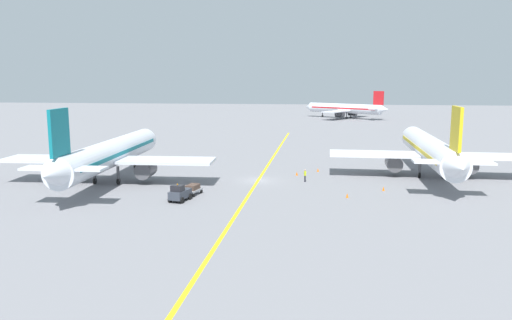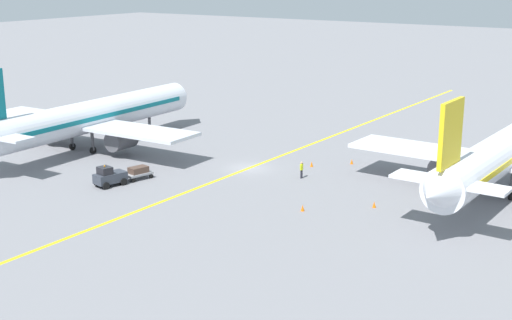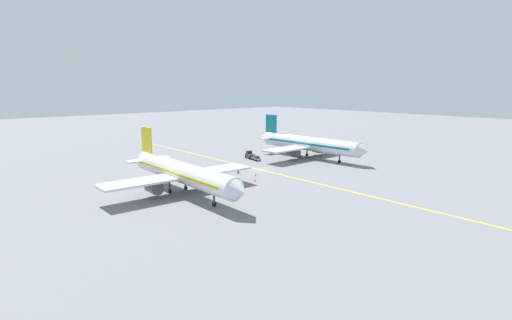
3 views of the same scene
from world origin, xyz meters
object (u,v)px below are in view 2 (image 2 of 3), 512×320
(ground_crew_worker, at_px, (302,169))
(traffic_cone_far_edge, at_px, (374,205))
(baggage_tug_dark, at_px, (109,177))
(airplane_at_gate, at_px, (91,117))
(traffic_cone_near_nose, at_px, (352,161))
(baggage_cart_trailing, at_px, (138,172))
(traffic_cone_by_wingtip, at_px, (312,164))
(traffic_cone_mid_apron, at_px, (303,208))
(airplane_adjacent_stand, at_px, (501,153))

(ground_crew_worker, xyz_separation_m, traffic_cone_far_edge, (9.75, -4.28, -0.63))
(traffic_cone_far_edge, bearing_deg, baggage_tug_dark, -161.08)
(airplane_at_gate, height_order, traffic_cone_near_nose, airplane_at_gate)
(traffic_cone_near_nose, bearing_deg, baggage_tug_dark, -128.09)
(airplane_at_gate, bearing_deg, traffic_cone_near_nose, 21.02)
(traffic_cone_near_nose, height_order, traffic_cone_far_edge, same)
(baggage_cart_trailing, bearing_deg, baggage_tug_dark, -102.58)
(baggage_tug_dark, bearing_deg, traffic_cone_near_nose, 51.91)
(traffic_cone_by_wingtip, xyz_separation_m, traffic_cone_far_edge, (11.00, -8.52, 0.00))
(traffic_cone_mid_apron, bearing_deg, traffic_cone_near_nose, 101.69)
(ground_crew_worker, relative_size, traffic_cone_far_edge, 3.05)
(baggage_cart_trailing, xyz_separation_m, traffic_cone_by_wingtip, (11.86, 13.39, -0.49))
(baggage_tug_dark, bearing_deg, traffic_cone_far_edge, 18.92)
(airplane_at_gate, xyz_separation_m, baggage_cart_trailing, (12.72, -6.06, -2.95))
(airplane_at_gate, height_order, baggage_tug_dark, airplane_at_gate)
(airplane_adjacent_stand, height_order, baggage_tug_dark, airplane_adjacent_stand)
(baggage_tug_dark, distance_m, traffic_cone_by_wingtip, 20.84)
(airplane_adjacent_stand, xyz_separation_m, traffic_cone_near_nose, (-15.65, 1.49, -3.43))
(ground_crew_worker, height_order, traffic_cone_far_edge, ground_crew_worker)
(baggage_tug_dark, relative_size, traffic_cone_near_nose, 5.92)
(airplane_adjacent_stand, bearing_deg, traffic_cone_mid_apron, -130.34)
(ground_crew_worker, bearing_deg, airplane_at_gate, -173.19)
(airplane_at_gate, bearing_deg, airplane_adjacent_stand, 11.90)
(traffic_cone_near_nose, relative_size, traffic_cone_far_edge, 1.00)
(baggage_tug_dark, relative_size, ground_crew_worker, 1.94)
(traffic_cone_by_wingtip, bearing_deg, traffic_cone_mid_apron, -63.63)
(airplane_adjacent_stand, xyz_separation_m, ground_crew_worker, (-17.41, -6.03, -2.80))
(airplane_at_gate, height_order, traffic_cone_by_wingtip, airplane_at_gate)
(airplane_adjacent_stand, distance_m, traffic_cone_near_nose, 16.09)
(airplane_at_gate, bearing_deg, traffic_cone_by_wingtip, 16.60)
(airplane_at_gate, xyz_separation_m, traffic_cone_by_wingtip, (24.58, 7.33, -3.43))
(traffic_cone_mid_apron, bearing_deg, ground_crew_worker, 120.81)
(airplane_at_gate, relative_size, traffic_cone_by_wingtip, 64.52)
(baggage_cart_trailing, distance_m, traffic_cone_mid_apron, 18.19)
(baggage_tug_dark, distance_m, baggage_cart_trailing, 3.30)
(baggage_cart_trailing, height_order, traffic_cone_by_wingtip, baggage_cart_trailing)
(baggage_tug_dark, bearing_deg, traffic_cone_by_wingtip, 52.86)
(airplane_at_gate, bearing_deg, baggage_tug_dark, -37.71)
(airplane_adjacent_stand, bearing_deg, traffic_cone_by_wingtip, -174.53)
(baggage_tug_dark, relative_size, traffic_cone_by_wingtip, 5.92)
(ground_crew_worker, xyz_separation_m, traffic_cone_mid_apron, (5.07, -8.50, -0.63))
(airplane_adjacent_stand, distance_m, traffic_cone_mid_apron, 19.37)
(baggage_cart_trailing, height_order, ground_crew_worker, ground_crew_worker)
(airplane_adjacent_stand, relative_size, baggage_cart_trailing, 12.48)
(baggage_cart_trailing, height_order, traffic_cone_mid_apron, baggage_cart_trailing)
(traffic_cone_mid_apron, bearing_deg, airplane_at_gate, 170.06)
(airplane_adjacent_stand, xyz_separation_m, baggage_cart_trailing, (-30.52, -15.17, -2.95))
(airplane_adjacent_stand, xyz_separation_m, traffic_cone_by_wingtip, (-18.66, -1.79, -3.43))
(baggage_tug_dark, bearing_deg, baggage_cart_trailing, 77.42)
(ground_crew_worker, bearing_deg, baggage_cart_trailing, -145.11)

